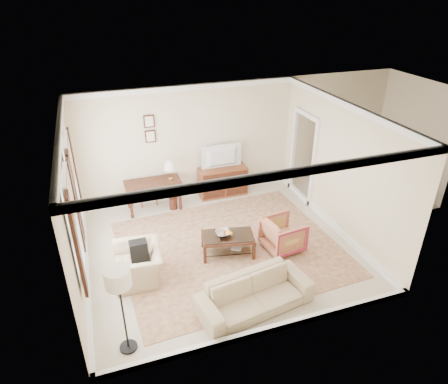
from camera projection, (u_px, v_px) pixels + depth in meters
room_shell at (219, 138)px, 7.35m from camera, size 5.51×5.01×2.91m
annex_bedroom at (366, 180)px, 10.59m from camera, size 3.00×2.70×2.90m
window_front at (74, 225)px, 6.43m from camera, size 0.12×1.56×1.80m
window_rear at (73, 183)px, 7.76m from camera, size 0.12×1.56×1.80m
doorway at (303, 158)px, 10.03m from camera, size 0.10×1.12×2.25m
rug at (230, 248)px, 8.48m from camera, size 4.62×4.01×0.01m
writing_desk at (153, 186)px, 9.65m from camera, size 1.35×0.67×0.74m
desk_chair at (147, 184)px, 9.96m from camera, size 0.45×0.45×1.05m
desk_lamp at (170, 170)px, 9.61m from camera, size 0.32×0.32×0.50m
framed_prints at (150, 129)px, 9.40m from camera, size 0.25×0.04×0.68m
sideboard at (223, 181)px, 10.43m from camera, size 1.25×0.48×0.77m
tv at (223, 150)px, 9.99m from camera, size 1.00×0.58×0.13m
coffee_table at (228, 240)px, 8.17m from camera, size 1.16×0.82×0.45m
fruit_bowl at (223, 233)px, 8.11m from camera, size 0.42×0.42×0.10m
book_a at (223, 243)px, 8.35m from camera, size 0.28×0.09×0.38m
book_b at (232, 245)px, 8.28m from camera, size 0.25×0.17×0.38m
striped_armchair at (283, 233)px, 8.29m from camera, size 0.79×0.83×0.78m
club_armchair at (138, 260)px, 7.44m from camera, size 0.72×1.04×0.87m
backpack at (138, 248)px, 7.33m from camera, size 0.24×0.33×0.40m
sofa at (255, 290)px, 6.77m from camera, size 2.07×0.91×0.78m
floor_lamp at (118, 284)px, 5.58m from camera, size 0.38×0.38×1.53m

